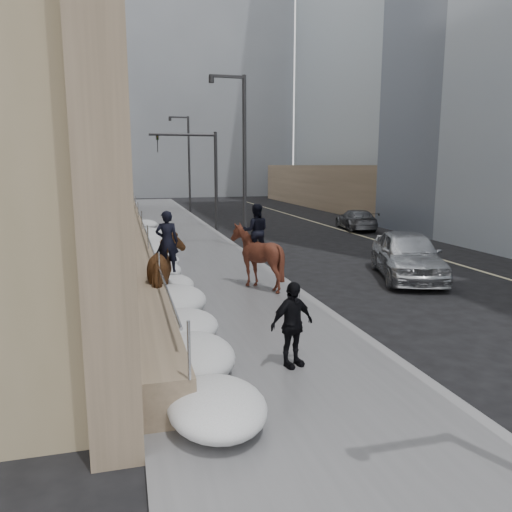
# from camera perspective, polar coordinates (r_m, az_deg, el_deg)

# --- Properties ---
(ground) EXTENTS (140.00, 140.00, 0.00)m
(ground) POSITION_cam_1_polar(r_m,az_deg,el_deg) (10.10, 1.47, -13.00)
(ground) COLOR black
(ground) RESTS_ON ground
(sidewalk) EXTENTS (5.00, 80.00, 0.12)m
(sidewalk) POSITION_cam_1_polar(r_m,az_deg,el_deg) (19.48, -6.81, -1.40)
(sidewalk) COLOR #555558
(sidewalk) RESTS_ON ground
(curb) EXTENTS (0.24, 80.00, 0.12)m
(curb) POSITION_cam_1_polar(r_m,az_deg,el_deg) (20.00, 0.64, -1.02)
(curb) COLOR slate
(curb) RESTS_ON ground
(lane_line) EXTENTS (0.15, 70.00, 0.01)m
(lane_line) POSITION_cam_1_polar(r_m,az_deg,el_deg) (23.35, 19.62, -0.11)
(lane_line) COLOR #BFB78C
(lane_line) RESTS_ON ground
(limestone_building) EXTENTS (6.10, 44.00, 18.00)m
(limestone_building) POSITION_cam_1_polar(r_m,az_deg,el_deg) (29.39, -21.01, 19.29)
(limestone_building) COLOR #8A7C5A
(limestone_building) RESTS_ON ground
(bg_building_mid) EXTENTS (30.00, 12.00, 28.00)m
(bg_building_mid) POSITION_cam_1_polar(r_m,az_deg,el_deg) (69.93, -9.77, 18.43)
(bg_building_mid) COLOR slate
(bg_building_mid) RESTS_ON ground
(bg_building_far) EXTENTS (24.00, 12.00, 20.00)m
(bg_building_far) POSITION_cam_1_polar(r_m,az_deg,el_deg) (81.19, -17.75, 14.11)
(bg_building_far) COLOR gray
(bg_building_far) RESTS_ON ground
(streetlight_mid) EXTENTS (1.71, 0.24, 8.00)m
(streetlight_mid) POSITION_cam_1_polar(r_m,az_deg,el_deg) (23.52, -1.71, 11.76)
(streetlight_mid) COLOR #2D2D30
(streetlight_mid) RESTS_ON ground
(streetlight_far) EXTENTS (1.71, 0.24, 8.00)m
(streetlight_far) POSITION_cam_1_polar(r_m,az_deg,el_deg) (43.23, -7.87, 11.02)
(streetlight_far) COLOR #2D2D30
(streetlight_far) RESTS_ON ground
(traffic_signal) EXTENTS (4.10, 0.22, 6.00)m
(traffic_signal) POSITION_cam_1_polar(r_m,az_deg,el_deg) (31.25, -6.31, 10.29)
(traffic_signal) COLOR #2D2D30
(traffic_signal) RESTS_ON ground
(snow_bank) EXTENTS (1.70, 18.10, 0.76)m
(snow_bank) POSITION_cam_1_polar(r_m,az_deg,el_deg) (17.40, -10.59, -1.53)
(snow_bank) COLOR white
(snow_bank) RESTS_ON sidewalk
(mounted_horse_left) EXTENTS (1.31, 2.44, 2.65)m
(mounted_horse_left) POSITION_cam_1_polar(r_m,az_deg,el_deg) (14.06, -10.12, -1.41)
(mounted_horse_left) COLOR #56331A
(mounted_horse_left) RESTS_ON sidewalk
(mounted_horse_right) EXTENTS (1.99, 2.15, 2.68)m
(mounted_horse_right) POSITION_cam_1_polar(r_m,az_deg,el_deg) (15.87, 0.05, 0.34)
(mounted_horse_right) COLOR #421D12
(mounted_horse_right) RESTS_ON sidewalk
(pedestrian) EXTENTS (1.07, 0.72, 1.69)m
(pedestrian) POSITION_cam_1_polar(r_m,az_deg,el_deg) (9.76, 4.14, -7.81)
(pedestrian) COLOR black
(pedestrian) RESTS_ON sidewalk
(car_silver) EXTENTS (3.56, 5.43, 1.72)m
(car_silver) POSITION_cam_1_polar(r_m,az_deg,el_deg) (18.54, 16.92, 0.14)
(car_silver) COLOR #B4B7BC
(car_silver) RESTS_ON ground
(car_grey) EXTENTS (2.47, 4.60, 1.27)m
(car_grey) POSITION_cam_1_polar(r_m,az_deg,el_deg) (31.98, 11.38, 4.10)
(car_grey) COLOR #5A5D62
(car_grey) RESTS_ON ground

